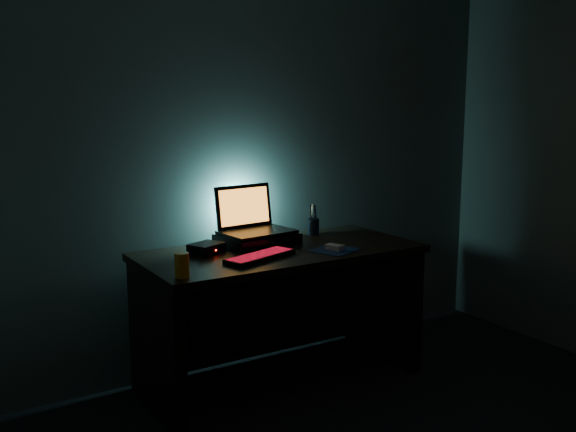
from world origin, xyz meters
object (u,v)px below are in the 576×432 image
at_px(laptop, 252,222).
at_px(juice_glass, 182,265).
at_px(mouse, 335,247).
at_px(pen_cup, 313,227).
at_px(router, 206,248).
at_px(keyboard, 260,256).

bearing_deg(laptop, juice_glass, -148.72).
bearing_deg(mouse, pen_cup, 50.47).
relative_size(juice_glass, router, 0.56).
distance_m(laptop, keyboard, 0.39).
xyz_separation_m(keyboard, pen_cup, (0.56, 0.36, 0.04)).
height_order(laptop, keyboard, laptop).
bearing_deg(router, juice_glass, -151.17).
bearing_deg(keyboard, juice_glass, 175.35).
relative_size(keyboard, router, 2.12).
height_order(mouse, pen_cup, pen_cup).
distance_m(laptop, mouse, 0.50).
distance_m(mouse, router, 0.67).
height_order(pen_cup, router, pen_cup).
relative_size(laptop, keyboard, 0.96).
distance_m(keyboard, pen_cup, 0.67).
relative_size(keyboard, pen_cup, 4.40).
height_order(laptop, pen_cup, laptop).
height_order(juice_glass, router, juice_glass).
xyz_separation_m(keyboard, mouse, (0.43, -0.05, 0.01)).
height_order(laptop, juice_glass, laptop).
bearing_deg(router, mouse, -48.75).
bearing_deg(keyboard, mouse, -25.15).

